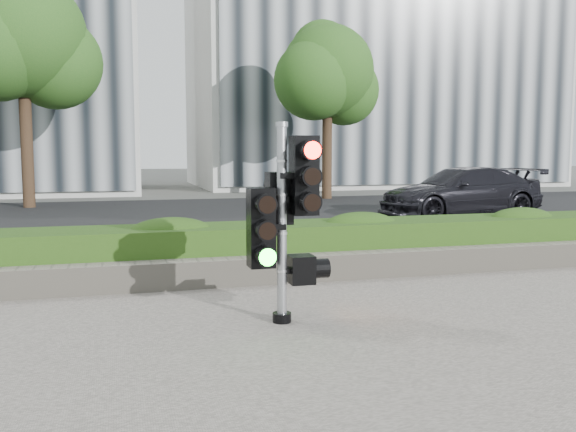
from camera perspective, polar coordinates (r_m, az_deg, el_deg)
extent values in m
plane|color=#51514C|center=(6.10, 2.77, -10.15)|extent=(120.00, 120.00, 0.00)
cube|color=black|center=(15.76, -8.75, -0.24)|extent=(60.00, 13.00, 0.02)
cube|color=gray|center=(9.06, -3.54, -4.44)|extent=(60.00, 0.25, 0.12)
cube|color=gray|center=(7.83, -1.62, -5.03)|extent=(12.00, 0.32, 0.34)
cube|color=#487825|center=(8.43, -2.69, -3.08)|extent=(12.00, 1.00, 0.68)
cube|color=#B7B7B2|center=(33.43, 7.35, 13.31)|extent=(18.00, 10.00, 12.00)
cylinder|color=black|center=(20.24, -23.26, 6.39)|extent=(0.36, 0.36, 4.03)
sphere|color=#144817|center=(20.53, -23.64, 15.26)|extent=(3.74, 3.74, 3.74)
sphere|color=#144817|center=(20.69, -20.97, 13.27)|extent=(2.88, 2.88, 2.88)
sphere|color=#144817|center=(21.40, -23.46, 17.22)|extent=(2.59, 2.59, 2.59)
cylinder|color=black|center=(22.31, 3.67, 6.20)|extent=(0.36, 0.36, 3.58)
sphere|color=#144817|center=(22.50, 3.72, 13.39)|extent=(3.33, 3.33, 3.33)
sphere|color=#144817|center=(22.99, 5.29, 11.61)|extent=(2.56, 2.56, 2.56)
sphere|color=#144817|center=(21.89, 2.43, 12.59)|extent=(2.82, 2.82, 2.82)
sphere|color=#144817|center=(23.21, 3.19, 15.08)|extent=(2.30, 2.30, 2.30)
cylinder|color=black|center=(6.08, -0.57, -9.46)|extent=(0.19, 0.19, 0.09)
cylinder|color=gray|center=(5.90, -0.58, -0.94)|extent=(0.10, 0.10, 1.91)
cylinder|color=gray|center=(5.87, -0.59, 8.58)|extent=(0.12, 0.12, 0.05)
cube|color=#FF1107|center=(5.89, 1.50, 3.81)|extent=(0.24, 0.24, 0.76)
cube|color=#14E51E|center=(5.83, -2.55, -1.08)|extent=(0.24, 0.24, 0.76)
cube|color=black|center=(6.09, -0.84, 1.69)|extent=(0.24, 0.24, 0.52)
cube|color=orange|center=(6.05, 1.24, -5.01)|extent=(0.24, 0.24, 0.28)
imported|color=black|center=(16.60, 15.81, 2.19)|extent=(4.62, 2.24, 1.30)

